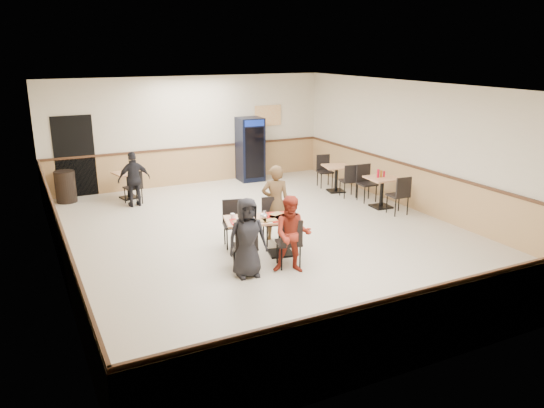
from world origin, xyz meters
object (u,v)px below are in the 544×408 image
main_table (263,231)px  pepsi_cooler (250,149)px  side_table_far (336,174)px  diner_woman_left (247,238)px  back_table (128,181)px  diner_man_opposite (275,203)px  diner_woman_right (292,235)px  lone_diner (134,179)px  side_table_near (382,188)px  trash_bin (66,187)px

main_table → pepsi_cooler: (2.19, 5.46, 0.43)m
pepsi_cooler → side_table_far: bearing=-52.7°
diner_woman_left → back_table: size_ratio=1.80×
diner_man_opposite → pepsi_cooler: pepsi_cooler is taller
diner_woman_right → lone_diner: bearing=134.5°
diner_woman_left → diner_woman_right: (0.76, -0.18, -0.01)m
lone_diner → side_table_far: (5.14, -1.04, -0.20)m
diner_man_opposite → back_table: (-2.03, 4.36, -0.31)m
lone_diner → pepsi_cooler: size_ratio=0.74×
back_table → side_table_far: bearing=-19.4°
main_table → lone_diner: bearing=121.5°
side_table_near → pepsi_cooler: bearing=113.7°
diner_woman_left → lone_diner: size_ratio=1.02×
diner_woman_right → diner_man_opposite: (0.48, 1.59, 0.09)m
main_table → lone_diner: lone_diner is taller
side_table_far → diner_woman_right: bearing=-130.8°
diner_woman_left → side_table_far: 5.89m
diner_man_opposite → back_table: diner_man_opposite is taller
lone_diner → diner_woman_right: bearing=103.3°
diner_woman_right → side_table_far: bearing=77.0°
main_table → diner_woman_left: bearing=-117.9°
diner_man_opposite → lone_diner: size_ratio=1.14×
diner_man_opposite → lone_diner: bearing=-39.5°
main_table → back_table: bearing=118.9°
diner_woman_right → pepsi_cooler: pepsi_cooler is taller
diner_woman_right → diner_man_opposite: 1.67m
diner_woman_right → back_table: diner_woman_right is taller
pepsi_cooler → lone_diner: bearing=-159.6°
diner_man_opposite → back_table: size_ratio=2.00×
diner_woman_left → back_table: bearing=102.3°
diner_man_opposite → side_table_far: 4.03m
diner_man_opposite → lone_diner: 4.13m
diner_woman_left → diner_woman_right: diner_woman_left is taller
back_table → pepsi_cooler: pepsi_cooler is taller
side_table_near → diner_man_opposite: bearing=-165.8°
lone_diner → side_table_near: (5.32, -2.76, -0.18)m
back_table → pepsi_cooler: size_ratio=0.42×
diner_woman_left → diner_man_opposite: 1.88m
diner_woman_right → lone_diner: size_ratio=1.01×
diner_man_opposite → diner_woman_right: bearing=94.3°
diner_woman_right → diner_man_opposite: bearing=101.2°
diner_woman_left → main_table: bearing=53.3°
main_table → diner_man_opposite: bearing=62.1°
side_table_far → pepsi_cooler: pepsi_cooler is taller
main_table → diner_woman_right: diner_woman_right is taller
side_table_far → trash_bin: bearing=161.9°
diner_woman_right → side_table_far: diner_woman_right is taller
main_table → pepsi_cooler: size_ratio=0.82×
main_table → trash_bin: (-2.89, 5.42, -0.09)m
trash_bin → back_table: bearing=-13.3°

